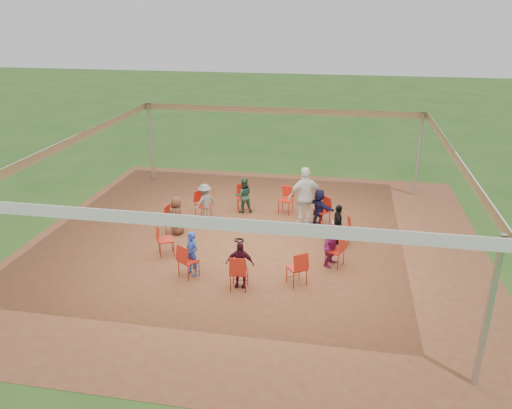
% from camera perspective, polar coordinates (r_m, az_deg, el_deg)
% --- Properties ---
extents(ground, '(80.00, 80.00, 0.00)m').
position_cam_1_polar(ground, '(14.51, -0.22, -4.45)').
color(ground, '#295119').
rests_on(ground, ground).
extents(dirt_patch, '(13.00, 13.00, 0.00)m').
position_cam_1_polar(dirt_patch, '(14.50, -0.22, -4.43)').
color(dirt_patch, brown).
rests_on(dirt_patch, ground).
extents(tent, '(10.33, 10.33, 3.00)m').
position_cam_1_polar(tent, '(13.63, -0.24, 4.54)').
color(tent, '#B2B2B7').
rests_on(tent, ground).
extents(chair_0, '(0.51, 0.49, 0.90)m').
position_cam_1_polar(chair_0, '(14.53, 9.76, -2.78)').
color(chair_0, red).
rests_on(chair_0, ground).
extents(chair_1, '(0.61, 0.61, 0.90)m').
position_cam_1_polar(chair_1, '(15.71, 7.53, -0.75)').
color(chair_1, red).
rests_on(chair_1, ground).
extents(chair_2, '(0.51, 0.53, 0.90)m').
position_cam_1_polar(chair_2, '(16.46, 3.42, 0.47)').
color(chair_2, red).
rests_on(chair_2, ground).
extents(chair_3, '(0.54, 0.55, 0.90)m').
position_cam_1_polar(chair_3, '(16.62, -1.46, 0.72)').
color(chair_3, red).
rests_on(chair_3, ground).
extents(chair_4, '(0.61, 0.60, 0.90)m').
position_cam_1_polar(chair_4, '(16.15, -6.08, -0.04)').
color(chair_4, red).
rests_on(chair_4, ground).
extents(chair_5, '(0.48, 0.46, 0.90)m').
position_cam_1_polar(chair_5, '(15.16, -9.40, -1.70)').
color(chair_5, red).
rests_on(chair_5, ground).
extents(chair_6, '(0.58, 0.57, 0.90)m').
position_cam_1_polar(chair_6, '(13.89, -10.27, -4.01)').
color(chair_6, red).
rests_on(chair_6, ground).
extents(chair_7, '(0.58, 0.59, 0.90)m').
position_cam_1_polar(chair_7, '(12.72, -7.73, -6.37)').
color(chair_7, red).
rests_on(chair_7, ground).
extents(chair_8, '(0.44, 0.46, 0.90)m').
position_cam_1_polar(chair_8, '(12.10, -1.94, -7.72)').
color(chair_8, red).
rests_on(chair_8, ground).
extents(chair_9, '(0.60, 0.60, 0.90)m').
position_cam_1_polar(chair_9, '(12.31, 4.69, -7.23)').
color(chair_9, red).
rests_on(chair_9, ground).
extents(chair_10, '(0.57, 0.56, 0.90)m').
position_cam_1_polar(chair_10, '(13.26, 9.01, -5.22)').
color(chair_10, red).
rests_on(chair_10, ground).
extents(person_seated_0, '(0.47, 0.74, 1.18)m').
position_cam_1_polar(person_seated_0, '(14.45, 9.33, -2.26)').
color(person_seated_0, black).
rests_on(person_seated_0, ground).
extents(person_seated_1, '(1.05, 1.08, 1.18)m').
position_cam_1_polar(person_seated_1, '(15.58, 7.21, -0.34)').
color(person_seated_1, '#18163E').
rests_on(person_seated_1, ground).
extents(person_seated_2, '(0.65, 0.50, 1.18)m').
position_cam_1_polar(person_seated_2, '(16.46, -1.41, 1.04)').
color(person_seated_2, '#244736').
rests_on(person_seated_2, ground).
extents(person_seated_3, '(0.77, 0.83, 1.18)m').
position_cam_1_polar(person_seated_3, '(16.01, -5.86, 0.33)').
color(person_seated_3, slate).
rests_on(person_seated_3, ground).
extents(person_seated_4, '(0.38, 0.61, 1.18)m').
position_cam_1_polar(person_seated_4, '(15.05, -9.02, -1.24)').
color(person_seated_4, brown).
rests_on(person_seated_4, ground).
extents(person_seated_5, '(0.51, 0.46, 1.18)m').
position_cam_1_polar(person_seated_5, '(12.72, -7.36, -5.60)').
color(person_seated_5, '#284BAC').
rests_on(person_seated_5, ground).
extents(person_seated_6, '(0.71, 0.38, 1.18)m').
position_cam_1_polar(person_seated_6, '(12.13, -1.85, -6.85)').
color(person_seated_6, '#400F20').
rests_on(person_seated_6, ground).
extents(person_seated_7, '(0.79, 1.17, 1.18)m').
position_cam_1_polar(person_seated_7, '(13.23, 8.57, -4.54)').
color(person_seated_7, '#861D5E').
rests_on(person_seated_7, ground).
extents(standing_person, '(1.25, 0.98, 1.90)m').
position_cam_1_polar(standing_person, '(15.37, 5.65, 0.86)').
color(standing_person, silver).
rests_on(standing_person, ground).
extents(cable_coil, '(0.30, 0.30, 0.03)m').
position_cam_1_polar(cable_coil, '(14.64, -1.91, -4.13)').
color(cable_coil, black).
rests_on(cable_coil, ground).
extents(laptop, '(0.29, 0.34, 0.21)m').
position_cam_1_polar(laptop, '(14.44, 8.67, -2.39)').
color(laptop, '#B7B7BC').
rests_on(laptop, ground).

